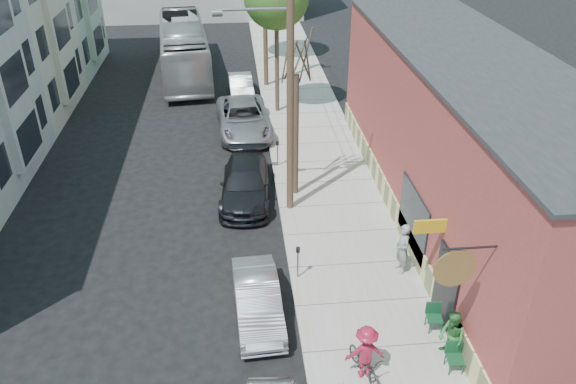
{
  "coord_description": "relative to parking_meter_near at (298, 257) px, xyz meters",
  "views": [
    {
      "loc": [
        0.42,
        -13.59,
        12.44
      ],
      "look_at": [
        2.26,
        4.94,
        1.5
      ],
      "focal_mm": 35.0,
      "sensor_mm": 36.0,
      "label": 1
    }
  ],
  "objects": [
    {
      "name": "patron_grey",
      "position": [
        3.59,
        -0.01,
        0.11
      ],
      "size": [
        0.54,
        0.74,
        1.88
      ],
      "primitive_type": "imported",
      "rotation": [
        0.0,
        0.0,
        -1.44
      ],
      "color": "gray",
      "rests_on": "sidewalk"
    },
    {
      "name": "utility_pole_far",
      "position": [
        0.2,
        19.5,
        4.36
      ],
      "size": [
        1.8,
        0.28,
        10.0
      ],
      "color": "#503A28",
      "rests_on": "sidewalk"
    },
    {
      "name": "tree_bare",
      "position": [
        0.55,
        5.72,
        1.81
      ],
      "size": [
        0.24,
        0.24,
        5.29
      ],
      "color": "#44392C",
      "rests_on": "sidewalk"
    },
    {
      "name": "parking_meter_far",
      "position": [
        0.0,
        8.28,
        0.0
      ],
      "size": [
        0.14,
        0.14,
        1.24
      ],
      "color": "slate",
      "rests_on": "sidewalk"
    },
    {
      "name": "cafe_building",
      "position": [
        6.74,
        3.54,
        2.32
      ],
      "size": [
        6.6,
        20.2,
        6.61
      ],
      "color": "#983C38",
      "rests_on": "ground"
    },
    {
      "name": "cyclist_bike",
      "position": [
        1.34,
        -4.41,
        -0.41
      ],
      "size": [
        1.03,
        1.71,
        0.85
      ],
      "primitive_type": "imported",
      "rotation": [
        0.0,
        0.0,
        0.31
      ],
      "color": "black",
      "rests_on": "sidewalk"
    },
    {
      "name": "car_2",
      "position": [
        -1.57,
        5.7,
        -0.25
      ],
      "size": [
        2.44,
        5.17,
        1.46
      ],
      "primitive_type": "imported",
      "rotation": [
        0.0,
        0.0,
        -0.08
      ],
      "color": "black",
      "rests_on": "ground"
    },
    {
      "name": "ground",
      "position": [
        -2.25,
        -1.46,
        -0.98
      ],
      "size": [
        120.0,
        120.0,
        0.0
      ],
      "primitive_type": "plane",
      "color": "black"
    },
    {
      "name": "utility_pole_near",
      "position": [
        0.14,
        4.56,
        4.43
      ],
      "size": [
        3.57,
        0.28,
        10.0
      ],
      "color": "#503A28",
      "rests_on": "sidewalk"
    },
    {
      "name": "sidewalk",
      "position": [
        2.0,
        9.54,
        -0.91
      ],
      "size": [
        4.5,
        58.0,
        0.15
      ],
      "primitive_type": "cube",
      "color": "#ABA89E",
      "rests_on": "ground"
    },
    {
      "name": "car_1",
      "position": [
        -1.45,
        -1.62,
        -0.33
      ],
      "size": [
        1.58,
        4.01,
        1.3
      ],
      "primitive_type": "imported",
      "rotation": [
        0.0,
        0.0,
        0.05
      ],
      "color": "silver",
      "rests_on": "ground"
    },
    {
      "name": "car_4",
      "position": [
        -1.45,
        17.9,
        -0.33
      ],
      "size": [
        1.57,
        4.01,
        1.3
      ],
      "primitive_type": "imported",
      "rotation": [
        0.0,
        0.0,
        0.05
      ],
      "color": "silver",
      "rests_on": "ground"
    },
    {
      "name": "bus",
      "position": [
        -5.11,
        22.71,
        0.74
      ],
      "size": [
        4.11,
        12.57,
        3.44
      ],
      "primitive_type": "imported",
      "rotation": [
        0.0,
        0.0,
        0.1
      ],
      "color": "silver",
      "rests_on": "ground"
    },
    {
      "name": "patron_green",
      "position": [
        3.86,
        -4.09,
        0.01
      ],
      "size": [
        0.77,
        0.91,
        1.68
      ],
      "primitive_type": "imported",
      "rotation": [
        0.0,
        0.0,
        -1.39
      ],
      "color": "#2C7032",
      "rests_on": "sidewalk"
    },
    {
      "name": "cyclist",
      "position": [
        1.34,
        -4.41,
        0.01
      ],
      "size": [
        1.1,
        0.63,
        1.7
      ],
      "primitive_type": "imported",
      "rotation": [
        0.0,
        0.0,
        3.14
      ],
      "color": "maroon",
      "rests_on": "sidewalk"
    },
    {
      "name": "patio_chair_a",
      "position": [
        3.82,
        -2.89,
        -0.39
      ],
      "size": [
        0.57,
        0.57,
        0.88
      ],
      "primitive_type": null,
      "rotation": [
        0.0,
        0.0,
        -0.15
      ],
      "color": "#124225",
      "rests_on": "sidewalk"
    },
    {
      "name": "parking_meter_near",
      "position": [
        0.0,
        0.0,
        0.0
      ],
      "size": [
        0.14,
        0.14,
        1.24
      ],
      "color": "slate",
      "rests_on": "sidewalk"
    },
    {
      "name": "car_3",
      "position": [
        -1.45,
        12.57,
        -0.19
      ],
      "size": [
        2.98,
        5.87,
        1.59
      ],
      "primitive_type": "imported",
      "rotation": [
        0.0,
        0.0,
        0.06
      ],
      "color": "#929299",
      "rests_on": "ground"
    },
    {
      "name": "patio_chair_b",
      "position": [
        3.87,
        -4.49,
        -0.39
      ],
      "size": [
        0.55,
        0.55,
        0.88
      ],
      "primitive_type": null,
      "rotation": [
        0.0,
        0.0,
        -0.1
      ],
      "color": "#124225",
      "rests_on": "sidewalk"
    }
  ]
}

